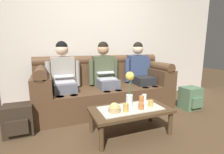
# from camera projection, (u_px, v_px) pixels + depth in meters

# --- Properties ---
(ground_plane) EXTENTS (14.00, 14.00, 0.00)m
(ground_plane) POSITION_uv_depth(u_px,v_px,m) (136.00, 140.00, 2.03)
(ground_plane) COLOR #4C3823
(back_wall_patterned) EXTENTS (6.00, 0.12, 2.90)m
(back_wall_patterned) POSITION_uv_depth(u_px,v_px,m) (96.00, 31.00, 3.32)
(back_wall_patterned) COLOR beige
(back_wall_patterned) RESTS_ON ground_plane
(couch) EXTENTS (2.41, 0.88, 0.96)m
(couch) POSITION_uv_depth(u_px,v_px,m) (105.00, 89.00, 3.03)
(couch) COLOR #513823
(couch) RESTS_ON ground_plane
(person_left) EXTENTS (0.56, 0.67, 1.22)m
(person_left) POSITION_uv_depth(u_px,v_px,m) (64.00, 76.00, 2.72)
(person_left) COLOR #595B66
(person_left) RESTS_ON ground_plane
(person_middle) EXTENTS (0.56, 0.67, 1.22)m
(person_middle) POSITION_uv_depth(u_px,v_px,m) (105.00, 73.00, 2.97)
(person_middle) COLOR #595B66
(person_middle) RESTS_ON ground_plane
(person_right) EXTENTS (0.56, 0.67, 1.22)m
(person_right) POSITION_uv_depth(u_px,v_px,m) (140.00, 71.00, 3.23)
(person_right) COLOR #232326
(person_right) RESTS_ON ground_plane
(coffee_table) EXTENTS (1.03, 0.54, 0.35)m
(coffee_table) POSITION_uv_depth(u_px,v_px,m) (130.00, 111.00, 2.12)
(coffee_table) COLOR #47331E
(coffee_table) RESTS_ON ground_plane
(flower_vase) EXTENTS (0.11, 0.11, 0.46)m
(flower_vase) POSITION_uv_depth(u_px,v_px,m) (130.00, 88.00, 2.12)
(flower_vase) COLOR silver
(flower_vase) RESTS_ON coffee_table
(snack_bowl) EXTENTS (0.15, 0.15, 0.12)m
(snack_bowl) POSITION_uv_depth(u_px,v_px,m) (114.00, 108.00, 1.98)
(snack_bowl) COLOR tan
(snack_bowl) RESTS_ON coffee_table
(cup_near_left) EXTENTS (0.07, 0.07, 0.10)m
(cup_near_left) POSITION_uv_depth(u_px,v_px,m) (126.00, 108.00, 1.98)
(cup_near_left) COLOR gold
(cup_near_left) RESTS_ON coffee_table
(cup_near_right) EXTENTS (0.06, 0.06, 0.08)m
(cup_near_right) POSITION_uv_depth(u_px,v_px,m) (151.00, 103.00, 2.15)
(cup_near_right) COLOR gold
(cup_near_right) RESTS_ON coffee_table
(cup_far_center) EXTENTS (0.07, 0.07, 0.08)m
(cup_far_center) POSITION_uv_depth(u_px,v_px,m) (141.00, 106.00, 2.07)
(cup_far_center) COLOR #B26633
(cup_far_center) RESTS_ON coffee_table
(cup_far_left) EXTENTS (0.07, 0.07, 0.12)m
(cup_far_left) POSITION_uv_depth(u_px,v_px,m) (144.00, 98.00, 2.30)
(cup_far_left) COLOR silver
(cup_far_left) RESTS_ON coffee_table
(cup_far_right) EXTENTS (0.06, 0.06, 0.12)m
(cup_far_right) POSITION_uv_depth(u_px,v_px,m) (141.00, 100.00, 2.21)
(cup_far_right) COLOR #B26633
(cup_far_right) RESTS_ON coffee_table
(backpack_left) EXTENTS (0.35, 0.30, 0.40)m
(backpack_left) POSITION_uv_depth(u_px,v_px,m) (19.00, 120.00, 2.12)
(backpack_left) COLOR #2D2319
(backpack_left) RESTS_ON ground_plane
(backpack_right) EXTENTS (0.33, 0.32, 0.40)m
(backpack_right) POSITION_uv_depth(u_px,v_px,m) (191.00, 98.00, 3.01)
(backpack_right) COLOR #4C6B4C
(backpack_right) RESTS_ON ground_plane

